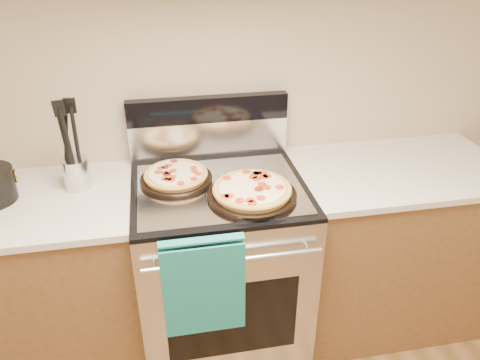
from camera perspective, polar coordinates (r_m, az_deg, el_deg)
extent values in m
plane|color=tan|center=(2.21, -4.23, 13.60)|extent=(4.00, 0.00, 4.00)
cube|color=#B7B7BC|center=(2.32, -2.34, -10.81)|extent=(0.76, 0.68, 0.90)
cube|color=black|center=(2.07, -0.88, -16.65)|extent=(0.56, 0.01, 0.40)
cube|color=black|center=(2.05, -2.60, -0.91)|extent=(0.76, 0.68, 0.02)
cube|color=silver|center=(2.28, -3.80, 5.09)|extent=(0.76, 0.06, 0.18)
cube|color=black|center=(2.23, -3.92, 8.62)|extent=(0.76, 0.06, 0.12)
cylinder|color=silver|center=(1.81, -0.75, -9.78)|extent=(0.70, 0.03, 0.03)
cube|color=gray|center=(2.02, -2.48, -1.01)|extent=(0.70, 0.55, 0.01)
cube|color=brown|center=(2.42, -24.01, -12.13)|extent=(1.00, 0.62, 0.88)
cube|color=beige|center=(2.17, -26.39, -2.92)|extent=(1.02, 0.64, 0.03)
cube|color=brown|center=(2.59, 17.37, -7.77)|extent=(1.00, 0.62, 0.88)
cube|color=beige|center=(2.36, 18.98, 1.17)|extent=(1.02, 0.64, 0.03)
cylinder|color=silver|center=(2.14, -19.29, 0.75)|extent=(0.13, 0.13, 0.14)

